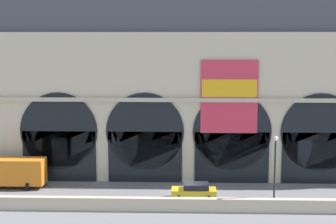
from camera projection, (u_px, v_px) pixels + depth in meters
ground_plane at (188, 196)px, 51.07m from camera, size 200.00×200.00×0.00m
quay_parapet_wall at (189, 205)px, 46.40m from camera, size 90.00×0.70×1.26m
station_building at (189, 89)px, 57.48m from camera, size 49.13×6.24×20.45m
box_truck_west at (10, 172)px, 53.80m from camera, size 7.50×2.91×3.12m
car_center at (194, 191)px, 50.10m from camera, size 4.40×2.22×1.55m
street_lamp_quayside at (275, 163)px, 46.41m from camera, size 0.44×0.44×6.90m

